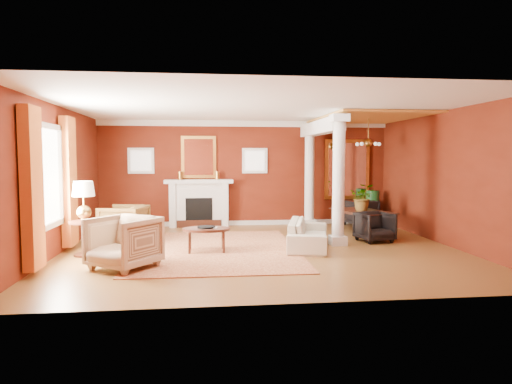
{
  "coord_description": "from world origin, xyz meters",
  "views": [
    {
      "loc": [
        -1.18,
        -9.17,
        1.88
      ],
      "look_at": [
        -0.06,
        0.49,
        1.15
      ],
      "focal_mm": 32.0,
      "sensor_mm": 36.0,
      "label": 1
    }
  ],
  "objects": [
    {
      "name": "potted_plant",
      "position": [
        2.73,
        1.63,
        1.18
      ],
      "size": [
        0.81,
        0.85,
        0.52
      ],
      "primitive_type": "imported",
      "rotation": [
        0.0,
        0.0,
        -0.41
      ],
      "color": "#26591E",
      "rests_on": "dining_table"
    },
    {
      "name": "coffee_book",
      "position": [
        -1.06,
        -0.11,
        0.59
      ],
      "size": [
        0.15,
        0.04,
        0.2
      ],
      "primitive_type": "imported",
      "rotation": [
        0.0,
        0.0,
        -0.18
      ],
      "color": "black",
      "rests_on": "coffee_table"
    },
    {
      "name": "base_trim",
      "position": [
        0.0,
        3.46,
        0.06
      ],
      "size": [
        8.0,
        0.08,
        0.12
      ],
      "primitive_type": "cube",
      "color": "silver",
      "rests_on": "ground"
    },
    {
      "name": "column_front",
      "position": [
        1.7,
        0.3,
        1.43
      ],
      "size": [
        0.36,
        0.36,
        2.8
      ],
      "color": "silver",
      "rests_on": "ground"
    },
    {
      "name": "green_urn",
      "position": [
        3.5,
        3.0,
        0.39
      ],
      "size": [
        0.41,
        0.41,
        0.99
      ],
      "color": "#144019",
      "rests_on": "ground"
    },
    {
      "name": "dining_mirror",
      "position": [
        2.9,
        3.45,
        1.55
      ],
      "size": [
        1.3,
        0.07,
        1.7
      ],
      "color": "gold",
      "rests_on": "room_shell"
    },
    {
      "name": "coffee_table",
      "position": [
        -1.12,
        -0.11,
        0.44
      ],
      "size": [
        0.95,
        0.95,
        0.48
      ],
      "rotation": [
        0.0,
        0.0,
        -0.01
      ],
      "color": "black",
      "rests_on": "ground"
    },
    {
      "name": "side_table",
      "position": [
        -3.45,
        -0.19,
        0.96
      ],
      "size": [
        0.58,
        0.58,
        1.44
      ],
      "rotation": [
        0.0,
        0.0,
        -0.36
      ],
      "color": "black",
      "rests_on": "ground"
    },
    {
      "name": "armchair_leopard",
      "position": [
        -2.95,
        1.16,
        0.46
      ],
      "size": [
        1.02,
        1.06,
        0.92
      ],
      "primitive_type": "imported",
      "rotation": [
        0.0,
        0.0,
        -1.81
      ],
      "color": "black",
      "rests_on": "ground"
    },
    {
      "name": "amber_ceiling",
      "position": [
        2.85,
        1.75,
        2.87
      ],
      "size": [
        2.3,
        3.4,
        0.04
      ],
      "primitive_type": "cube",
      "color": "gold",
      "rests_on": "room_shell"
    },
    {
      "name": "armchair_stripe",
      "position": [
        -2.53,
        -1.34,
        0.49
      ],
      "size": [
        1.31,
        1.29,
        0.99
      ],
      "primitive_type": "imported",
      "rotation": [
        0.0,
        0.0,
        -0.63
      ],
      "color": "#CAAD87",
      "rests_on": "ground"
    },
    {
      "name": "chandelier",
      "position": [
        2.9,
        1.8,
        2.25
      ],
      "size": [
        0.6,
        0.62,
        0.75
      ],
      "color": "#AE8336",
      "rests_on": "room_shell"
    },
    {
      "name": "ground",
      "position": [
        0.0,
        0.0,
        0.0
      ],
      "size": [
        8.0,
        8.0,
        0.0
      ],
      "primitive_type": "plane",
      "color": "brown",
      "rests_on": "ground"
    },
    {
      "name": "overmantel_mirror",
      "position": [
        -1.3,
        3.45,
        1.9
      ],
      "size": [
        0.95,
        0.07,
        1.15
      ],
      "color": "gold",
      "rests_on": "fireplace"
    },
    {
      "name": "header_beam",
      "position": [
        1.7,
        1.9,
        2.62
      ],
      "size": [
        0.3,
        3.2,
        0.32
      ],
      "primitive_type": "cube",
      "color": "silver",
      "rests_on": "column_front"
    },
    {
      "name": "fireplace",
      "position": [
        -1.3,
        3.32,
        0.65
      ],
      "size": [
        1.85,
        0.42,
        1.29
      ],
      "color": "silver",
      "rests_on": "ground"
    },
    {
      "name": "sofa",
      "position": [
        1.01,
        0.13,
        0.38
      ],
      "size": [
        1.06,
        2.04,
        0.77
      ],
      "primitive_type": "imported",
      "rotation": [
        0.0,
        0.0,
        1.31
      ],
      "color": "beige",
      "rests_on": "ground"
    },
    {
      "name": "column_back",
      "position": [
        1.7,
        3.0,
        1.43
      ],
      "size": [
        0.36,
        0.36,
        2.8
      ],
      "color": "silver",
      "rests_on": "ground"
    },
    {
      "name": "dining_chair_near",
      "position": [
        2.64,
        0.6,
        0.36
      ],
      "size": [
        0.82,
        0.79,
        0.73
      ],
      "primitive_type": "imported",
      "rotation": [
        0.0,
        0.0,
        0.2
      ],
      "color": "black",
      "rests_on": "ground"
    },
    {
      "name": "left_window",
      "position": [
        -3.89,
        -0.6,
        1.42
      ],
      "size": [
        0.21,
        2.55,
        2.6
      ],
      "color": "white",
      "rests_on": "room_shell"
    },
    {
      "name": "dining_table",
      "position": [
        2.75,
        1.65,
        0.46
      ],
      "size": [
        1.0,
        1.75,
        0.92
      ],
      "primitive_type": "imported",
      "rotation": [
        0.0,
        0.0,
        1.84
      ],
      "color": "black",
      "rests_on": "ground"
    },
    {
      "name": "rug",
      "position": [
        -0.92,
        0.09,
        0.01
      ],
      "size": [
        3.31,
        4.39,
        0.02
      ],
      "primitive_type": "cube",
      "rotation": [
        0.0,
        0.0,
        -0.01
      ],
      "color": "maroon",
      "rests_on": "ground"
    },
    {
      "name": "flank_window_right",
      "position": [
        0.25,
        3.46,
        1.8
      ],
      "size": [
        0.7,
        0.07,
        0.7
      ],
      "color": "silver",
      "rests_on": "room_shell"
    },
    {
      "name": "crown_trim",
      "position": [
        0.0,
        3.46,
        2.82
      ],
      "size": [
        8.0,
        0.08,
        0.16
      ],
      "primitive_type": "cube",
      "color": "silver",
      "rests_on": "room_shell"
    },
    {
      "name": "flank_window_left",
      "position": [
        -2.85,
        3.46,
        1.8
      ],
      "size": [
        0.7,
        0.07,
        0.7
      ],
      "color": "silver",
      "rests_on": "room_shell"
    },
    {
      "name": "room_shell",
      "position": [
        0.0,
        0.0,
        2.02
      ],
      "size": [
        8.04,
        7.04,
        2.92
      ],
      "color": "#5E1C0D",
      "rests_on": "ground"
    },
    {
      "name": "dining_chair_far",
      "position": [
        3.12,
        2.96,
        0.4
      ],
      "size": [
        0.95,
        0.91,
        0.8
      ],
      "primitive_type": "imported",
      "rotation": [
        0.0,
        0.0,
        3.42
      ],
      "color": "black",
      "rests_on": "ground"
    }
  ]
}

